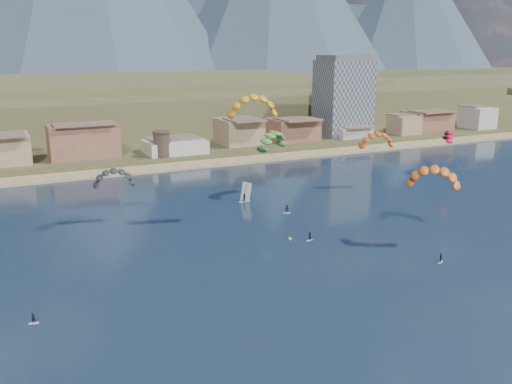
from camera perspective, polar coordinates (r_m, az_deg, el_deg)
ground at (r=83.33m, az=9.73°, el=-11.76°), size 2400.00×2400.00×0.00m
beach at (r=175.96m, az=-10.45°, el=2.43°), size 2200.00×12.00×0.90m
land at (r=623.04m, az=-21.79°, el=10.25°), size 2200.00×900.00×4.00m
foothills at (r=301.58m, az=-12.84°, el=9.02°), size 940.00×210.00×18.00m
town at (r=184.68m, az=-24.00°, el=4.42°), size 400.00×24.00×12.00m
apartment_tower at (r=229.17m, az=9.00°, el=9.73°), size 20.00×16.00×32.00m
watchtower at (r=183.70m, az=-9.70°, el=4.92°), size 5.82×5.82×8.60m
kitesurfer_yellow at (r=112.01m, az=-0.28°, el=9.19°), size 12.75×16.23×29.86m
kitesurfer_orange at (r=107.32m, az=17.87°, el=1.86°), size 10.49×12.88×17.34m
kitesurfer_green at (r=137.33m, az=1.67°, el=5.61°), size 11.44×19.47×20.32m
distant_kite_dark at (r=120.13m, az=-14.47°, el=1.78°), size 9.54×6.34×14.47m
distant_kite_orange at (r=148.97m, az=12.34°, el=5.55°), size 10.54×7.15×17.40m
distant_kite_red at (r=174.20m, az=19.18°, el=5.64°), size 6.78×7.96×14.90m
windsurfer at (r=135.98m, az=-1.14°, el=-0.38°), size 2.77×3.04×4.77m
buoy at (r=110.02m, az=3.53°, el=-4.83°), size 0.68×0.68×0.68m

